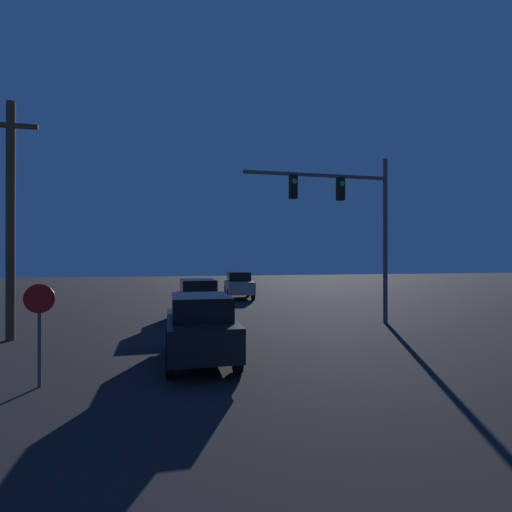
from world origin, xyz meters
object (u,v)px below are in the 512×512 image
object	(u,v)px
car_mid	(198,299)
traffic_signal_mast	(351,212)
utility_pole	(11,216)
car_near	(200,327)
stop_sign	(39,317)
car_far	(239,285)

from	to	relation	value
car_mid	traffic_signal_mast	bearing A→B (deg)	156.32
utility_pole	car_near	bearing A→B (deg)	-35.69
car_near	stop_sign	world-z (taller)	stop_sign
car_near	car_far	distance (m)	16.06
car_near	utility_pole	size ratio (longest dim) A/B	0.50
car_near	car_far	size ratio (longest dim) A/B	0.97
car_mid	car_far	size ratio (longest dim) A/B	0.98
stop_sign	car_near	bearing A→B (deg)	19.66
car_near	traffic_signal_mast	xyz separation A→B (m)	(6.45, 4.50, 3.62)
car_mid	utility_pole	size ratio (longest dim) A/B	0.50
car_near	car_far	bearing A→B (deg)	76.42
car_near	utility_pole	distance (m)	7.75
car_far	traffic_signal_mast	world-z (taller)	traffic_signal_mast
traffic_signal_mast	stop_sign	size ratio (longest dim) A/B	3.15
car_far	traffic_signal_mast	bearing A→B (deg)	107.21
traffic_signal_mast	utility_pole	size ratio (longest dim) A/B	0.87
car_near	utility_pole	world-z (taller)	utility_pole
car_far	utility_pole	bearing A→B (deg)	54.08
car_mid	utility_pole	world-z (taller)	utility_pole
car_far	car_near	bearing A→B (deg)	80.21
stop_sign	traffic_signal_mast	bearing A→B (deg)	30.09
car_far	stop_sign	distance (m)	18.34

